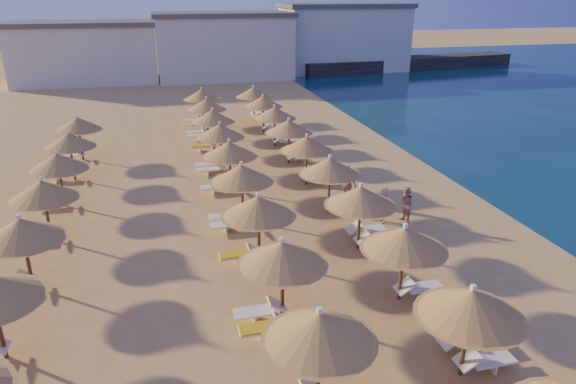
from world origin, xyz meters
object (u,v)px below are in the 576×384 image
object	(u,v)px
beachgoer_a	(383,206)
beachgoer_c	(347,184)
parasol_row_west	(242,174)
beachgoer_b	(406,205)
jetty	(409,63)
parasol_row_east	(330,167)

from	to	relation	value
beachgoer_a	beachgoer_c	xyz separation A→B (m)	(-0.76, 2.55, 0.14)
parasol_row_west	beachgoer_c	bearing A→B (deg)	9.70
beachgoer_a	beachgoer_b	xyz separation A→B (m)	(0.93, -0.25, 0.02)
parasol_row_west	beachgoer_b	world-z (taller)	parasol_row_west
parasol_row_west	beachgoer_a	world-z (taller)	parasol_row_west
jetty	beachgoer_b	bearing A→B (deg)	-124.29
beachgoer_c	beachgoer_b	world-z (taller)	beachgoer_c
parasol_row_west	beachgoer_b	distance (m)	7.27
beachgoer_b	parasol_row_east	bearing A→B (deg)	-131.55
parasol_row_west	beachgoer_c	distance (m)	5.40
parasol_row_west	jetty	bearing A→B (deg)	55.33
parasol_row_east	beachgoer_b	distance (m)	3.73
parasol_row_east	beachgoer_a	size ratio (longest dim) A/B	25.18
jetty	beachgoer_c	world-z (taller)	beachgoer_c
beachgoer_c	parasol_row_east	bearing A→B (deg)	-83.45
parasol_row_west	beachgoer_a	distance (m)	6.33
jetty	beachgoer_b	size ratio (longest dim) A/B	18.38
beachgoer_c	beachgoer_b	bearing A→B (deg)	1.18
beachgoer_a	parasol_row_east	bearing A→B (deg)	-118.92
beachgoer_c	beachgoer_b	distance (m)	3.28
parasol_row_east	beachgoer_b	size ratio (longest dim) A/B	24.49
parasol_row_west	beachgoer_b	size ratio (longest dim) A/B	24.49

